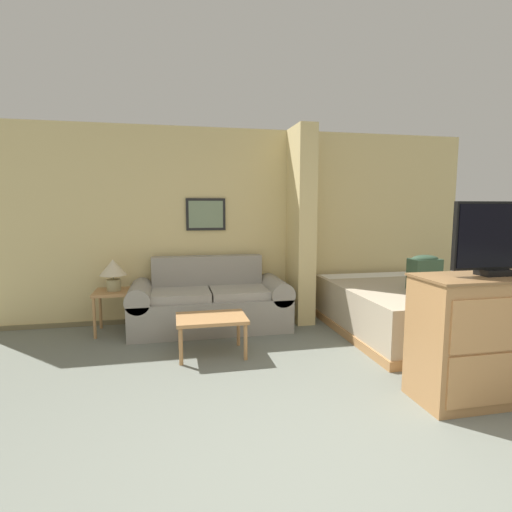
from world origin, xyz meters
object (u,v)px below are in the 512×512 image
at_px(couch, 210,303).
at_px(coffee_table, 211,321).
at_px(table_lamp, 113,270).
at_px(tv, 496,239).
at_px(tv_dresser, 489,338).
at_px(bed, 403,309).
at_px(backpack, 425,272).

height_order(couch, coffee_table, couch).
bearing_deg(table_lamp, tv, -37.26).
height_order(table_lamp, tv, tv).
height_order(couch, table_lamp, table_lamp).
relative_size(couch, tv, 2.66).
xyz_separation_m(couch, tv_dresser, (2.02, -2.37, 0.18)).
relative_size(coffee_table, bed, 0.34).
xyz_separation_m(couch, backpack, (2.41, -0.94, 0.47)).
relative_size(table_lamp, tv_dresser, 0.31).
distance_m(coffee_table, backpack, 2.52).
bearing_deg(tv, bed, 79.81).
xyz_separation_m(tv, backpack, (0.39, 1.43, -0.50)).
bearing_deg(tv, table_lamp, 142.74).
distance_m(table_lamp, tv, 4.04).
xyz_separation_m(couch, tv, (2.02, -2.37, 0.98)).
height_order(tv_dresser, backpack, tv_dresser).
relative_size(tv_dresser, bed, 0.58).
height_order(coffee_table, tv, tv).
bearing_deg(couch, table_lamp, 177.15).
relative_size(tv_dresser, backpack, 3.00).
bearing_deg(bed, backpack, -71.38).
bearing_deg(bed, coffee_table, -173.69).
relative_size(bed, backpack, 5.17).
xyz_separation_m(couch, table_lamp, (-1.17, 0.06, 0.46)).
relative_size(table_lamp, tv, 0.51).
relative_size(table_lamp, backpack, 0.94).
distance_m(couch, table_lamp, 1.26).
bearing_deg(tv_dresser, bed, 79.81).
relative_size(couch, table_lamp, 5.19).
relative_size(couch, bed, 0.95).
bearing_deg(coffee_table, bed, 6.31).
xyz_separation_m(tv, bed, (0.30, 1.69, -1.01)).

